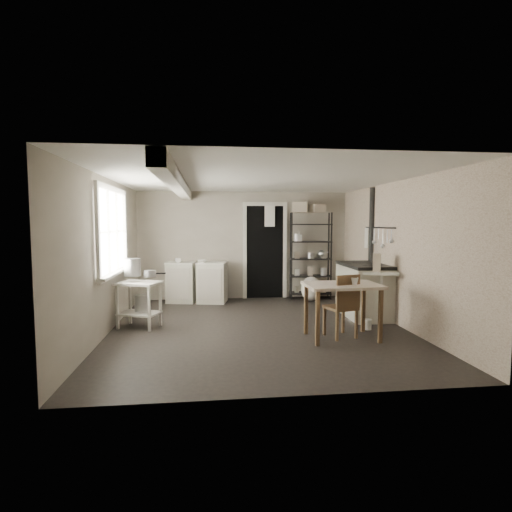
{
  "coord_description": "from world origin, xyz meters",
  "views": [
    {
      "loc": [
        -0.75,
        -6.07,
        1.63
      ],
      "look_at": [
        0.0,
        0.3,
        1.1
      ],
      "focal_mm": 28.0,
      "sensor_mm": 36.0,
      "label": 1
    }
  ],
  "objects": [
    {
      "name": "wall_front",
      "position": [
        0.0,
        -2.5,
        1.15
      ],
      "size": [
        4.5,
        0.02,
        2.3
      ],
      "primitive_type": "cube",
      "color": "#AAA191",
      "rests_on": "ground"
    },
    {
      "name": "prep_table",
      "position": [
        -1.85,
        0.24,
        0.4
      ],
      "size": [
        0.75,
        0.64,
        0.72
      ],
      "primitive_type": null,
      "rotation": [
        0.0,
        0.0,
        -0.36
      ],
      "color": "silver",
      "rests_on": "ground"
    },
    {
      "name": "ceiling",
      "position": [
        0.0,
        0.0,
        2.3
      ],
      "size": [
        5.0,
        5.0,
        0.0
      ],
      "primitive_type": "plane",
      "rotation": [
        3.14,
        0.0,
        0.0
      ],
      "color": "silver",
      "rests_on": "wall_back"
    },
    {
      "name": "storage_box_a",
      "position": [
        1.17,
        2.27,
        2.01
      ],
      "size": [
        0.37,
        0.34,
        0.21
      ],
      "primitive_type": "cube",
      "rotation": [
        0.0,
        0.0,
        -0.26
      ],
      "color": "beige",
      "rests_on": "shelf_rack"
    },
    {
      "name": "counter_cup",
      "position": [
        -1.38,
        2.05,
        0.97
      ],
      "size": [
        0.14,
        0.14,
        0.1
      ],
      "primitive_type": "imported",
      "rotation": [
        0.0,
        0.0,
        -0.19
      ],
      "color": "white",
      "rests_on": "base_cabinets"
    },
    {
      "name": "stovepipe",
      "position": [
        2.22,
        0.95,
        1.59
      ],
      "size": [
        0.13,
        0.13,
        1.35
      ],
      "primitive_type": null,
      "rotation": [
        0.0,
        0.0,
        0.29
      ],
      "color": "black",
      "rests_on": "stove"
    },
    {
      "name": "work_table",
      "position": [
        1.1,
        -0.71,
        0.38
      ],
      "size": [
        1.04,
        0.74,
        0.78
      ],
      "primitive_type": null,
      "rotation": [
        0.0,
        0.0,
        0.02
      ],
      "color": "beige",
      "rests_on": "ground"
    },
    {
      "name": "bucket",
      "position": [
        -1.8,
        0.26,
        0.39
      ],
      "size": [
        0.26,
        0.26,
        0.26
      ],
      "primitive_type": "cylinder",
      "rotation": [
        0.0,
        0.0,
        -0.08
      ],
      "color": "silver",
      "rests_on": "prep_table"
    },
    {
      "name": "chair",
      "position": [
        1.11,
        -0.63,
        0.48
      ],
      "size": [
        0.47,
        0.48,
        0.92
      ],
      "primitive_type": null,
      "rotation": [
        0.0,
        0.0,
        0.27
      ],
      "color": "#513822",
      "rests_on": "ground"
    },
    {
      "name": "ceiling_beam",
      "position": [
        -1.2,
        0.0,
        2.2
      ],
      "size": [
        0.18,
        5.0,
        0.18
      ],
      "primitive_type": null,
      "color": "silver",
      "rests_on": "ceiling"
    },
    {
      "name": "utensil_rail",
      "position": [
        2.19,
        0.6,
        1.55
      ],
      "size": [
        0.06,
        1.2,
        0.44
      ],
      "primitive_type": null,
      "color": "silver",
      "rests_on": "wall_right"
    },
    {
      "name": "storage_box_b",
      "position": [
        1.55,
        2.26,
        1.99
      ],
      "size": [
        0.31,
        0.29,
        0.17
      ],
      "primitive_type": "cube",
      "rotation": [
        0.0,
        0.0,
        0.21
      ],
      "color": "beige",
      "rests_on": "shelf_rack"
    },
    {
      "name": "saucepan",
      "position": [
        -1.67,
        0.21,
        0.85
      ],
      "size": [
        0.23,
        0.23,
        0.1
      ],
      "primitive_type": "cylinder",
      "rotation": [
        0.0,
        0.0,
        -0.32
      ],
      "color": "silver",
      "rests_on": "prep_table"
    },
    {
      "name": "table_cup",
      "position": [
        1.24,
        -0.8,
        0.81
      ],
      "size": [
        0.13,
        0.13,
        0.1
      ],
      "primitive_type": "imported",
      "rotation": [
        0.0,
        0.0,
        0.23
      ],
      "color": "white",
      "rests_on": "work_table"
    },
    {
      "name": "flour_sack",
      "position": [
        1.37,
        2.02,
        0.24
      ],
      "size": [
        0.51,
        0.47,
        0.51
      ],
      "primitive_type": "ellipsoid",
      "rotation": [
        0.0,
        0.0,
        -0.3
      ],
      "color": "white",
      "rests_on": "ground"
    },
    {
      "name": "shelf_rack",
      "position": [
        1.42,
        2.31,
        0.95
      ],
      "size": [
        0.91,
        0.43,
        1.86
      ],
      "primitive_type": null,
      "rotation": [
        0.0,
        0.0,
        -0.11
      ],
      "color": "black",
      "rests_on": "ground"
    },
    {
      "name": "oats_box",
      "position": [
        1.9,
        -0.01,
        1.01
      ],
      "size": [
        0.18,
        0.22,
        0.29
      ],
      "primitive_type": "cube",
      "rotation": [
        0.0,
        0.0,
        -0.38
      ],
      "color": "beige",
      "rests_on": "side_ledge"
    },
    {
      "name": "doorway",
      "position": [
        0.45,
        2.47,
        1.0
      ],
      "size": [
        0.96,
        0.1,
        2.08
      ],
      "primitive_type": null,
      "color": "silver",
      "rests_on": "ground"
    },
    {
      "name": "stove",
      "position": [
        1.92,
        0.55,
        0.44
      ],
      "size": [
        0.66,
        1.18,
        0.92
      ],
      "primitive_type": null,
      "rotation": [
        0.0,
        0.0,
        -0.01
      ],
      "color": "beige",
      "rests_on": "ground"
    },
    {
      "name": "stockpot",
      "position": [
        -1.95,
        0.31,
        0.94
      ],
      "size": [
        0.32,
        0.32,
        0.28
      ],
      "primitive_type": "cylinder",
      "rotation": [
        0.0,
        0.0,
        -0.29
      ],
      "color": "silver",
      "rests_on": "prep_table"
    },
    {
      "name": "side_ledge",
      "position": [
        1.95,
        -0.07,
        0.43
      ],
      "size": [
        0.63,
        0.5,
        0.86
      ],
      "primitive_type": null,
      "rotation": [
        0.0,
        0.0,
        -0.42
      ],
      "color": "silver",
      "rests_on": "ground"
    },
    {
      "name": "wallpaper_panel",
      "position": [
        2.24,
        0.0,
        1.15
      ],
      "size": [
        0.01,
        5.0,
        2.3
      ],
      "primitive_type": null,
      "color": "beige",
      "rests_on": "wall_right"
    },
    {
      "name": "base_cabinets",
      "position": [
        -1.0,
        2.18,
        0.46
      ],
      "size": [
        1.35,
        0.78,
        0.83
      ],
      "primitive_type": null,
      "rotation": [
        0.0,
        0.0,
        -0.2
      ],
      "color": "beige",
      "rests_on": "ground"
    },
    {
      "name": "mixing_bowl",
      "position": [
        -0.91,
        2.08,
        0.95
      ],
      "size": [
        0.32,
        0.32,
        0.06
      ],
      "primitive_type": "imported",
      "rotation": [
        0.0,
        0.0,
        0.32
      ],
      "color": "white",
      "rests_on": "base_cabinets"
    },
    {
      "name": "floor",
      "position": [
        0.0,
        0.0,
        0.0
      ],
      "size": [
        5.0,
        5.0,
        0.0
      ],
      "primitive_type": "plane",
      "color": "black",
      "rests_on": "ground"
    },
    {
      "name": "shelf_jar",
      "position": [
        1.16,
        2.29,
        1.38
      ],
      "size": [
        0.11,
        0.11,
        0.21
      ],
      "primitive_type": "imported",
      "rotation": [
        0.0,
        0.0,
        0.15
      ],
      "color": "white",
      "rests_on": "shelf_rack"
    },
    {
      "name": "floor_crock",
      "position": [
        1.66,
        -0.3,
        0.07
      ],
      "size": [
        0.14,
        0.14,
        0.15
      ],
      "primitive_type": "cylinder",
      "rotation": [
        0.0,
        0.0,
        0.18
      ],
      "color": "white",
      "rests_on": "ground"
    },
    {
      "name": "wall_left",
      "position": [
        -2.25,
        0.0,
        1.15
      ],
      "size": [
        0.02,
        5.0,
        2.3
      ],
      "primitive_type": "cube",
      "color": "#AAA191",
      "rests_on": "ground"
    },
    {
      "name": "window",
      "position": [
        -2.22,
        0.2,
        1.5
      ],
      "size": [
        0.12,
        1.76,
        1.28
      ],
      "primitive_type": null,
      "color": "silver",
      "rests_on": "wall_left"
    },
    {
      "name": "wall_back",
      "position": [
        0.0,
        2.5,
        1.15
      ],
      "size": [
        4.5,
        0.02,
        2.3
      ],
      "primitive_type": "cube",
      "color": "#AAA191",
      "rests_on": "ground"
    },
    {
      "name": "wall_right",
      "position": [
        2.25,
        0.0,
        1.15
      ],
      "size": [
        0.02,
        5.0,
        2.3
      ],
      "primitive_type": "cube",
      "color": "#AAA191",
      "rests_on": "ground"
    }
  ]
}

